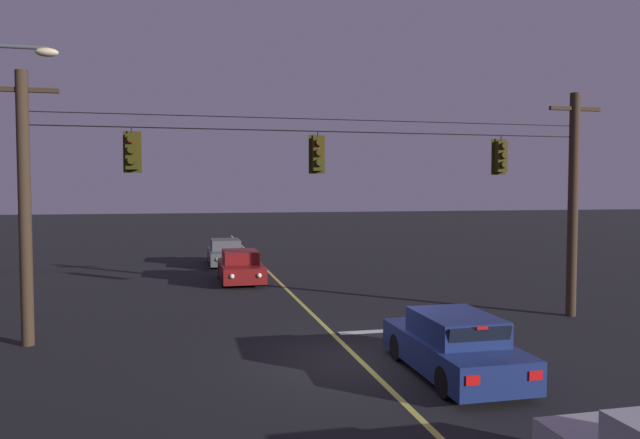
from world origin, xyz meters
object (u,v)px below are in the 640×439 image
(car_oncoming_lead, at_px, (241,267))
(car_oncoming_trailing, at_px, (226,253))
(traffic_light_leftmost, at_px, (132,151))
(traffic_light_centre, at_px, (501,156))
(car_waiting_near_lane, at_px, (454,346))
(traffic_light_left_inner, at_px, (318,154))

(car_oncoming_lead, distance_m, car_oncoming_trailing, 5.99)
(traffic_light_leftmost, distance_m, traffic_light_centre, 11.00)
(car_waiting_near_lane, height_order, car_oncoming_lead, same)
(traffic_light_leftmost, xyz_separation_m, car_oncoming_trailing, (3.55, 15.62, -4.49))
(traffic_light_left_inner, distance_m, car_waiting_near_lane, 6.89)
(car_oncoming_trailing, bearing_deg, traffic_light_left_inner, -84.13)
(traffic_light_centre, bearing_deg, traffic_light_leftmost, 180.00)
(traffic_light_leftmost, height_order, car_oncoming_trailing, traffic_light_leftmost)
(traffic_light_leftmost, distance_m, car_oncoming_trailing, 16.63)
(car_oncoming_trailing, bearing_deg, traffic_light_centre, -64.48)
(car_oncoming_lead, bearing_deg, car_waiting_near_lane, -76.98)
(traffic_light_centre, relative_size, car_oncoming_trailing, 0.28)
(traffic_light_left_inner, bearing_deg, car_oncoming_trailing, 95.87)
(traffic_light_leftmost, bearing_deg, car_waiting_near_lane, -34.09)
(traffic_light_leftmost, bearing_deg, traffic_light_centre, 0.00)
(car_waiting_near_lane, bearing_deg, car_oncoming_lead, 103.02)
(car_waiting_near_lane, height_order, car_oncoming_trailing, same)
(traffic_light_left_inner, distance_m, car_oncoming_trailing, 16.33)
(traffic_light_leftmost, height_order, car_waiting_near_lane, traffic_light_leftmost)
(car_oncoming_trailing, bearing_deg, car_oncoming_lead, -87.62)
(traffic_light_left_inner, bearing_deg, car_oncoming_lead, 98.01)
(traffic_light_left_inner, xyz_separation_m, traffic_light_centre, (5.85, 0.00, 0.00))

